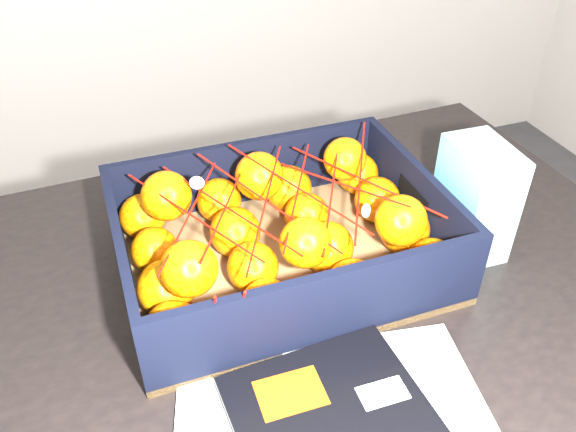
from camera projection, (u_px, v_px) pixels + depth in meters
name	position (u px, v px, depth m)	size (l,w,h in m)	color
table	(265.00, 350.00, 0.86)	(1.23, 0.84, 0.75)	black
produce_crate	(281.00, 246.00, 0.83)	(0.44, 0.33, 0.12)	olive
clementine_heap	(279.00, 231.00, 0.82)	(0.42, 0.31, 0.13)	orange
mesh_net	(277.00, 203.00, 0.77)	(0.37, 0.29, 0.10)	red
retail_carton	(475.00, 199.00, 0.84)	(0.07, 0.11, 0.17)	white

